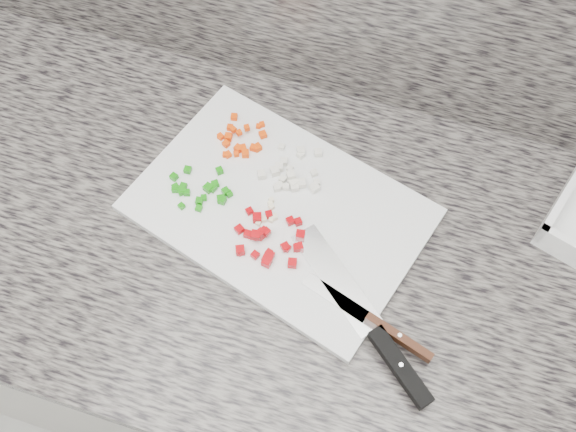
# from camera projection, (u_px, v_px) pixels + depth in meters

# --- Properties ---
(cabinet) EXTENTS (3.92, 0.62, 0.86)m
(cabinet) POSITION_uv_depth(u_px,v_px,m) (273.00, 330.00, 1.38)
(cabinet) COLOR silver
(cabinet) RESTS_ON ground
(countertop) EXTENTS (3.96, 0.64, 0.04)m
(countertop) POSITION_uv_depth(u_px,v_px,m) (267.00, 238.00, 0.99)
(countertop) COLOR #645E58
(countertop) RESTS_ON cabinet
(cutting_board) EXTENTS (0.49, 0.40, 0.01)m
(cutting_board) POSITION_uv_depth(u_px,v_px,m) (279.00, 210.00, 0.98)
(cutting_board) COLOR white
(cutting_board) RESTS_ON countertop
(carrot_pile) EXTENTS (0.08, 0.08, 0.02)m
(carrot_pile) POSITION_uv_depth(u_px,v_px,m) (240.00, 140.00, 1.02)
(carrot_pile) COLOR #F34305
(carrot_pile) RESTS_ON cutting_board
(onion_pile) EXTENTS (0.10, 0.09, 0.02)m
(onion_pile) POSITION_uv_depth(u_px,v_px,m) (291.00, 173.00, 0.99)
(onion_pile) COLOR silver
(onion_pile) RESTS_ON cutting_board
(green_pepper_pile) EXTENTS (0.10, 0.09, 0.01)m
(green_pepper_pile) POSITION_uv_depth(u_px,v_px,m) (200.00, 190.00, 0.98)
(green_pepper_pile) COLOR #15840C
(green_pepper_pile) RESTS_ON cutting_board
(red_pepper_pile) EXTENTS (0.11, 0.09, 0.02)m
(red_pepper_pile) POSITION_uv_depth(u_px,v_px,m) (268.00, 240.00, 0.94)
(red_pepper_pile) COLOR #AB0208
(red_pepper_pile) RESTS_ON cutting_board
(garlic_pile) EXTENTS (0.03, 0.05, 0.01)m
(garlic_pile) POSITION_uv_depth(u_px,v_px,m) (269.00, 213.00, 0.96)
(garlic_pile) COLOR #F5E8BD
(garlic_pile) RESTS_ON cutting_board
(chef_knife) EXTENTS (0.25, 0.22, 0.02)m
(chef_knife) POSITION_uv_depth(u_px,v_px,m) (377.00, 335.00, 0.87)
(chef_knife) COLOR silver
(chef_knife) RESTS_ON cutting_board
(paring_knife) EXTENTS (0.20, 0.08, 0.02)m
(paring_knife) POSITION_uv_depth(u_px,v_px,m) (382.00, 327.00, 0.88)
(paring_knife) COLOR silver
(paring_knife) RESTS_ON cutting_board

